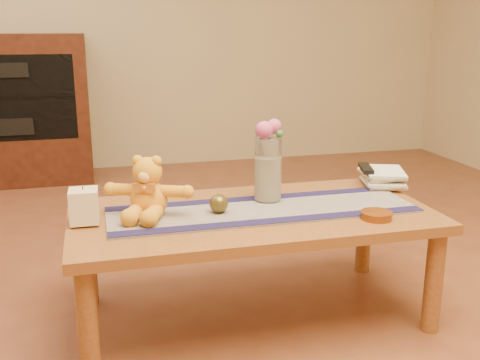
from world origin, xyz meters
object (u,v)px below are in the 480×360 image
object	(u,v)px
teddy_bear	(148,187)
pillar_candle	(84,206)
book_bottom	(365,184)
glass_vase	(268,169)
bronze_ball	(219,203)
amber_dish	(376,215)
tv_remote	(366,168)

from	to	relation	value
teddy_bear	pillar_candle	bearing A→B (deg)	-151.81
book_bottom	pillar_candle	bearing A→B (deg)	-156.29
glass_vase	bronze_ball	bearing A→B (deg)	-154.63
pillar_candle	amber_dish	bearing A→B (deg)	-11.69
bronze_ball	book_bottom	bearing A→B (deg)	17.34
bronze_ball	book_bottom	size ratio (longest dim) A/B	0.33
book_bottom	tv_remote	distance (m)	0.08
bronze_ball	amber_dish	world-z (taller)	bronze_ball
book_bottom	tv_remote	xyz separation A→B (m)	(-0.00, -0.01, 0.07)
teddy_bear	tv_remote	bearing A→B (deg)	32.39
glass_vase	bronze_ball	world-z (taller)	glass_vase
teddy_bear	pillar_candle	world-z (taller)	teddy_bear
pillar_candle	glass_vase	distance (m)	0.73
teddy_bear	book_bottom	size ratio (longest dim) A/B	1.44
bronze_ball	amber_dish	size ratio (longest dim) A/B	0.61
amber_dish	bronze_ball	bearing A→B (deg)	160.37
book_bottom	glass_vase	bearing A→B (deg)	-152.61
teddy_bear	amber_dish	world-z (taller)	teddy_bear
pillar_candle	amber_dish	distance (m)	1.08
glass_vase	book_bottom	distance (m)	0.53
pillar_candle	glass_vase	xyz separation A→B (m)	(0.73, 0.09, 0.07)
amber_dish	tv_remote	bearing A→B (deg)	68.53
glass_vase	amber_dish	distance (m)	0.47
teddy_bear	glass_vase	xyz separation A→B (m)	(0.49, 0.07, 0.02)
teddy_bear	tv_remote	size ratio (longest dim) A/B	2.00
pillar_candle	glass_vase	bearing A→B (deg)	7.10
pillar_candle	glass_vase	world-z (taller)	glass_vase
amber_dish	teddy_bear	bearing A→B (deg)	163.51
pillar_candle	bronze_ball	distance (m)	0.50
glass_vase	tv_remote	distance (m)	0.51
teddy_bear	book_bottom	xyz separation A→B (m)	(0.99, 0.18, -0.11)
book_bottom	tv_remote	bearing A→B (deg)	-93.00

